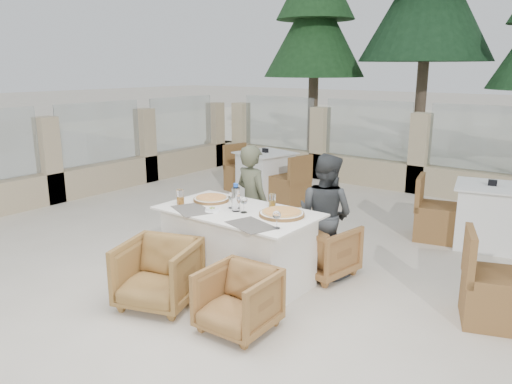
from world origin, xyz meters
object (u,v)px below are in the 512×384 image
Objects in this scene: diner_left at (252,202)px; armchair_near_left at (158,274)px; water_bottle at (236,197)px; wine_glass_near at (244,204)px; armchair_far_left at (261,234)px; armchair_near_right at (238,300)px; armchair_far_right at (323,249)px; diner_right at (325,215)px; wine_glass_corner at (277,219)px; olive_dish at (212,209)px; beer_glass_left at (180,197)px; bg_table_a at (265,175)px; pizza_right at (282,213)px; wine_glass_centre at (231,199)px; pizza_left at (211,199)px; bg_table_b at (489,216)px; dining_table at (238,247)px; beer_glass_right at (272,201)px.

armchair_near_left is at bearing 104.64° from diner_left.
wine_glass_near is at bearing 1.40° from water_bottle.
armchair_far_left is 1.67m from armchair_near_right.
armchair_far_right is 0.37m from diner_right.
wine_glass_corner is 1.67× the size of olive_dish.
beer_glass_left is 0.09× the size of bg_table_a.
armchair_near_right is 1.54m from diner_right.
bg_table_a is (-2.30, 2.85, -0.41)m from pizza_right.
pizza_left is at bearing 166.73° from wine_glass_centre.
diner_left reaches higher than water_bottle.
bg_table_b is at bearing -121.96° from diner_left.
wine_glass_centre is 0.14× the size of diner_left.
armchair_near_left reaches higher than armchair_near_right.
bg_table_b is at bearing 55.14° from wine_glass_centre.
pizza_right is 1.55× the size of water_bottle.
pizza_left is at bearing 138.87° from armchair_near_right.
armchair_near_left is 0.41× the size of bg_table_b.
pizza_right is (0.45, 0.12, 0.41)m from dining_table.
armchair_far_right is (0.50, 0.73, -0.58)m from wine_glass_near.
pizza_right is 0.33× the size of diner_left.
dining_table is 0.98× the size of bg_table_b.
diner_right reaches higher than pizza_right.
wine_glass_centre and wine_glass_near have the same top height.
bg_table_a is (-2.46, 3.72, 0.11)m from armchair_near_right.
armchair_near_right is at bearing -49.66° from water_bottle.
diner_left is at bearing 121.79° from wine_glass_near.
olive_dish is 1.28m from armchair_far_right.
armchair_far_right reaches higher than armchair_near_right.
water_bottle is 2.57× the size of olive_dish.
wine_glass_centre is (-0.10, 0.02, 0.48)m from dining_table.
armchair_near_left is at bearing -126.92° from pizza_right.
wine_glass_near is (0.56, -0.13, 0.07)m from pizza_left.
wine_glass_corner is at bearing -62.00° from pizza_right.
bg_table_b is at bearing -110.83° from armchair_far_right.
pizza_left is 2.46× the size of beer_glass_left.
armchair_far_left reaches higher than armchair_far_right.
dining_table reaches higher than armchair_far_right.
wine_glass_centre is 0.21m from wine_glass_near.
beer_glass_left is 0.45m from olive_dish.
beer_glass_right is 0.60m from diner_right.
diner_right is (-0.06, 0.97, -0.21)m from wine_glass_corner.
diner_right is at bearing 46.26° from wine_glass_centre.
diner_left is (-0.04, 1.47, 0.36)m from armchair_near_left.
pizza_right reaches higher than armchair_far_right.
bg_table_a is at bearing 111.17° from beer_glass_left.
pizza_right is at bearing 118.00° from wine_glass_corner.
armchair_near_right is (0.72, -0.78, -0.59)m from wine_glass_centre.
water_bottle is at bearing 52.35° from armchair_near_left.
pizza_left reaches higher than bg_table_a.
olive_dish reaches higher than armchair_far_right.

